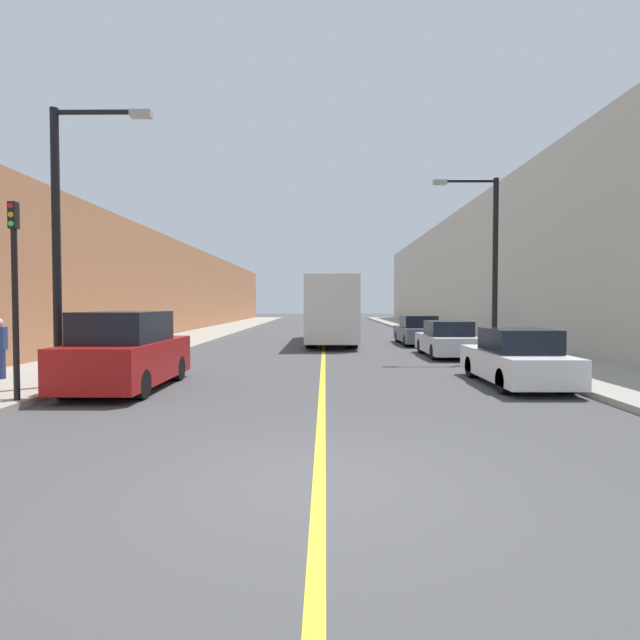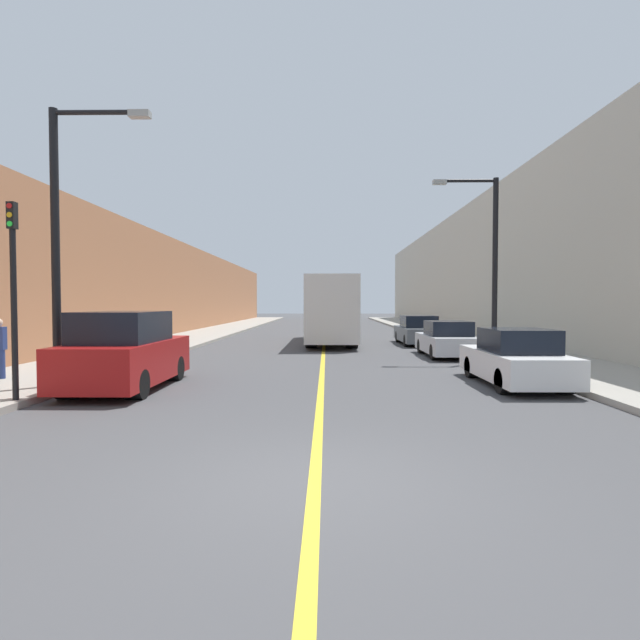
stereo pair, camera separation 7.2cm
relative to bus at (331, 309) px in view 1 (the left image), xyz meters
The scene contains 14 objects.
ground_plane 21.31m from the bus, 91.02° to the right, with size 200.00×200.00×0.00m, color #474749.
sidewalk_left 12.29m from the bus, 133.82° to the left, with size 3.84×72.00×0.16m, color #9E998E.
sidewalk_right 11.78m from the bus, 48.87° to the left, with size 3.84×72.00×0.16m, color #9E998E.
building_row_left 15.20m from the bus, 144.59° to the left, with size 4.00×72.00×6.46m, color #B2724C.
building_row_right 14.77m from the bus, 37.14° to the left, with size 4.00×72.00×9.11m, color #B7B2A3.
road_center_line 8.97m from the bus, 92.47° to the left, with size 0.16×72.00×0.01m, color gold.
bus is the anchor object (origin of this frame).
parked_suv_left 15.66m from the bus, 109.83° to the right, with size 1.95×4.49×1.96m.
car_right_near 14.82m from the bus, 71.30° to the right, with size 1.76×4.25×1.50m.
car_right_mid 8.40m from the bus, 55.99° to the right, with size 1.83×4.24×1.45m.
car_right_far 4.79m from the bus, 11.09° to the right, with size 1.86×4.79×1.53m.
street_lamp_left 16.63m from the bus, 113.48° to the right, with size 2.44×0.24×6.68m.
street_lamp_right 10.45m from the bus, 55.40° to the right, with size 2.44×0.24×6.65m.
traffic_light 18.22m from the bus, 111.58° to the right, with size 0.16×0.18×4.09m.
Camera 1 is at (0.07, -5.91, 2.16)m, focal length 28.00 mm.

